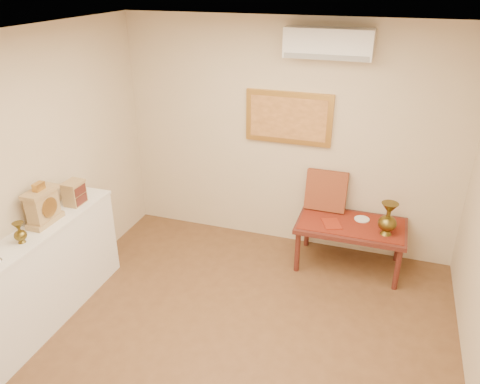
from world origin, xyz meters
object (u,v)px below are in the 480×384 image
at_px(brass_urn_tall, 388,215).
at_px(mantel_clock, 43,206).
at_px(low_table, 351,229).
at_px(wooden_chest, 74,193).
at_px(display_ledge, 41,278).

bearing_deg(brass_urn_tall, mantel_clock, -152.97).
relative_size(mantel_clock, low_table, 0.34).
bearing_deg(brass_urn_tall, wooden_chest, -159.48).
distance_m(display_ledge, mantel_clock, 0.70).
bearing_deg(mantel_clock, wooden_chest, 86.66).
bearing_deg(display_ledge, wooden_chest, 88.22).
distance_m(mantel_clock, wooden_chest, 0.43).
xyz_separation_m(brass_urn_tall, wooden_chest, (-3.03, -1.13, 0.32)).
bearing_deg(mantel_clock, low_table, 31.94).
bearing_deg(wooden_chest, low_table, 25.17).
xyz_separation_m(brass_urn_tall, mantel_clock, (-3.05, -1.56, 0.37)).
height_order(brass_urn_tall, display_ledge, brass_urn_tall).
bearing_deg(low_table, brass_urn_tall, -17.05).
xyz_separation_m(mantel_clock, low_table, (2.68, 1.67, -0.67)).
bearing_deg(wooden_chest, display_ledge, -91.78).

